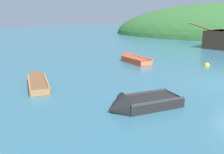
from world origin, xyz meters
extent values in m
cylinder|color=olive|center=(-5.38, 15.12, 2.18)|extent=(2.88, 1.03, 0.97)
cube|color=brown|center=(-8.71, -5.92, 0.09)|extent=(2.78, 2.49, 0.43)
cone|color=brown|center=(-10.09, -4.80, 0.09)|extent=(1.08, 1.11, 0.86)
cube|color=#AE7B4F|center=(-7.64, -6.78, 0.16)|extent=(0.60, 0.71, 0.30)
cube|color=#AE7B4F|center=(-9.10, -5.61, 0.25)|extent=(0.66, 0.76, 0.05)
cube|color=#AE7B4F|center=(-8.32, -6.23, 0.25)|extent=(0.66, 0.76, 0.05)
cube|color=#AE7B4F|center=(-8.45, -5.60, 0.34)|extent=(2.22, 1.81, 0.07)
cube|color=#AE7B4F|center=(-8.97, -6.24, 0.34)|extent=(2.22, 1.81, 0.07)
cube|color=black|center=(-2.99, -5.46, 0.12)|extent=(2.35, 2.61, 0.49)
cone|color=black|center=(-3.84, -6.65, 0.12)|extent=(1.30, 1.17, 1.16)
cube|color=#3B3B3B|center=(-2.34, -4.55, 0.20)|extent=(0.97, 0.74, 0.34)
cube|color=#3B3B3B|center=(-3.23, -5.79, 0.31)|extent=(1.02, 0.80, 0.05)
cube|color=#3B3B3B|center=(-2.75, -5.12, 0.31)|extent=(1.02, 0.80, 0.05)
cube|color=#3B3B3B|center=(-3.46, -5.12, 0.40)|extent=(1.39, 1.90, 0.07)
cube|color=#3B3B3B|center=(-2.52, -5.79, 0.40)|extent=(1.39, 1.90, 0.07)
cube|color=#C64C2D|center=(-7.24, 2.20, 0.13)|extent=(2.74, 2.17, 0.50)
cone|color=#C64C2D|center=(-8.63, 2.98, 0.13)|extent=(1.05, 1.19, 1.01)
cube|color=#FF6E48|center=(-6.17, 1.61, 0.20)|extent=(0.57, 0.89, 0.35)
cube|color=#FF6E48|center=(-7.63, 2.42, 0.32)|extent=(0.63, 0.94, 0.05)
cube|color=#FF6E48|center=(-6.85, 1.99, 0.32)|extent=(0.63, 0.94, 0.05)
cube|color=#FF6E48|center=(-7.00, 2.63, 0.41)|extent=(2.22, 1.28, 0.07)
cube|color=#FF6E48|center=(-7.48, 1.78, 0.41)|extent=(2.22, 1.28, 0.07)
sphere|color=yellow|center=(-2.56, 3.90, 0.00)|extent=(0.42, 0.42, 0.42)
camera|label=1|loc=(0.30, -13.83, 3.49)|focal=38.74mm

